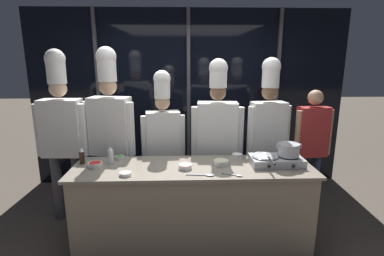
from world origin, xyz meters
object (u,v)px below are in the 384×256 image
(squeeze_bottle_soy, at_px, (82,156))
(serving_spoon_slotted, at_px, (206,175))
(prep_bowl_bean_sprouts, at_px, (125,174))
(serving_spoon_solid, at_px, (236,175))
(prep_bowl_shrimp, at_px, (185,166))
(chef_pastry, at_px, (217,130))
(chef_head, at_px, (62,127))
(prep_bowl_rice, at_px, (237,155))
(chef_sous, at_px, (110,125))
(prep_bowl_scallions, at_px, (120,157))
(chef_line, at_px, (163,135))
(frying_pan, at_px, (265,154))
(prep_bowl_bell_pepper, at_px, (95,164))
(stock_pot, at_px, (289,149))
(person_guest, at_px, (312,140))
(prep_bowl_noodles, at_px, (221,162))
(squeeze_bottle_clear, at_px, (111,155))
(chef_apprentice, at_px, (268,126))
(portable_stove, at_px, (276,160))

(squeeze_bottle_soy, distance_m, serving_spoon_slotted, 1.34)
(prep_bowl_bean_sprouts, bearing_deg, serving_spoon_solid, -2.38)
(prep_bowl_shrimp, distance_m, chef_pastry, 0.79)
(prep_bowl_shrimp, bearing_deg, serving_spoon_slotted, -43.35)
(squeeze_bottle_soy, xyz_separation_m, chef_head, (-0.36, 0.45, 0.22))
(prep_bowl_rice, bearing_deg, chef_sous, 167.01)
(prep_bowl_scallions, height_order, prep_bowl_shrimp, prep_bowl_shrimp)
(chef_head, distance_m, chef_line, 1.20)
(frying_pan, xyz_separation_m, prep_bowl_bell_pepper, (-1.76, -0.00, -0.09))
(stock_pot, distance_m, person_guest, 0.82)
(frying_pan, xyz_separation_m, prep_bowl_bean_sprouts, (-1.41, -0.24, -0.10))
(prep_bowl_noodles, xyz_separation_m, chef_line, (-0.64, 0.60, 0.15))
(squeeze_bottle_clear, relative_size, prep_bowl_noodles, 1.24)
(prep_bowl_rice, relative_size, person_guest, 0.07)
(serving_spoon_slotted, xyz_separation_m, chef_head, (-1.65, 0.83, 0.29))
(frying_pan, relative_size, person_guest, 0.29)
(prep_bowl_scallions, distance_m, serving_spoon_solid, 1.31)
(prep_bowl_scallions, relative_size, prep_bowl_rice, 0.92)
(stock_pot, relative_size, chef_apprentice, 0.13)
(portable_stove, xyz_separation_m, squeeze_bottle_soy, (-2.05, 0.11, 0.03))
(stock_pot, xyz_separation_m, chef_line, (-1.34, 0.61, 0.01))
(chef_head, relative_size, chef_line, 1.13)
(prep_bowl_bean_sprouts, bearing_deg, chef_head, 137.50)
(prep_bowl_shrimp, height_order, chef_head, chef_head)
(prep_bowl_rice, relative_size, chef_line, 0.06)
(stock_pot, relative_size, chef_line, 0.14)
(squeeze_bottle_clear, bearing_deg, prep_bowl_bean_sprouts, -57.94)
(squeeze_bottle_soy, height_order, person_guest, person_guest)
(frying_pan, relative_size, chef_sous, 0.22)
(chef_head, height_order, person_guest, chef_head)
(chef_head, xyz_separation_m, chef_pastry, (1.85, 0.00, -0.06))
(serving_spoon_slotted, distance_m, chef_sous, 1.41)
(squeeze_bottle_soy, bearing_deg, stock_pot, -2.82)
(serving_spoon_solid, bearing_deg, frying_pan, 38.27)
(chef_pastry, bearing_deg, prep_bowl_noodles, 92.71)
(portable_stove, distance_m, prep_bowl_noodles, 0.58)
(serving_spoon_slotted, distance_m, serving_spoon_solid, 0.28)
(squeeze_bottle_soy, height_order, prep_bowl_bell_pepper, squeeze_bottle_soy)
(chef_sous, bearing_deg, prep_bowl_scallions, 127.02)
(prep_bowl_noodles, bearing_deg, serving_spoon_solid, -71.65)
(serving_spoon_slotted, xyz_separation_m, serving_spoon_solid, (0.28, -0.01, -0.00))
(prep_bowl_rice, distance_m, chef_pastry, 0.43)
(chef_head, relative_size, chef_pastry, 1.05)
(person_guest, bearing_deg, prep_bowl_bean_sprouts, 15.06)
(prep_bowl_bell_pepper, xyz_separation_m, prep_bowl_bean_sprouts, (0.35, -0.24, -0.01))
(prep_bowl_bell_pepper, bearing_deg, serving_spoon_slotted, -13.39)
(prep_bowl_bean_sprouts, bearing_deg, portable_stove, 8.98)
(portable_stove, distance_m, chef_apprentice, 0.63)
(person_guest, bearing_deg, prep_bowl_bell_pepper, 7.37)
(squeeze_bottle_soy, distance_m, chef_line, 0.98)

